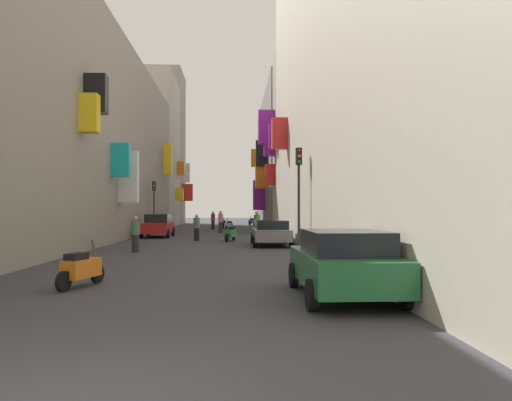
{
  "coord_description": "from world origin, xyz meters",
  "views": [
    {
      "loc": [
        1.7,
        -4.29,
        1.9
      ],
      "look_at": [
        2.89,
        20.59,
        2.38
      ],
      "focal_mm": 32.49,
      "sensor_mm": 36.0,
      "label": 1
    }
  ],
  "objects_px": {
    "scooter_black": "(223,224)",
    "pedestrian_mid_street": "(221,222)",
    "scooter_orange": "(81,268)",
    "scooter_blue": "(252,221)",
    "traffic_light_far_corner": "(154,198)",
    "pedestrian_far_away": "(257,226)",
    "pedestrian_crossing": "(213,220)",
    "parked_car_grey": "(271,232)",
    "scooter_green": "(231,233)",
    "parked_car_red": "(158,225)",
    "scooter_silver": "(197,223)",
    "scooter_white": "(229,226)",
    "pedestrian_near_left": "(197,228)",
    "traffic_light_near_corner": "(299,182)",
    "parked_car_green": "(343,262)",
    "pedestrian_near_right": "(136,234)"
  },
  "relations": [
    {
      "from": "pedestrian_crossing",
      "to": "pedestrian_near_left",
      "type": "height_order",
      "value": "pedestrian_crossing"
    },
    {
      "from": "scooter_white",
      "to": "pedestrian_crossing",
      "type": "relative_size",
      "value": 1.06
    },
    {
      "from": "parked_car_grey",
      "to": "scooter_blue",
      "type": "xyz_separation_m",
      "value": [
        0.19,
        30.72,
        -0.25
      ]
    },
    {
      "from": "parked_car_red",
      "to": "scooter_green",
      "type": "distance_m",
      "value": 6.61
    },
    {
      "from": "parked_car_grey",
      "to": "scooter_black",
      "type": "height_order",
      "value": "parked_car_grey"
    },
    {
      "from": "scooter_orange",
      "to": "pedestrian_mid_street",
      "type": "distance_m",
      "value": 26.32
    },
    {
      "from": "traffic_light_far_corner",
      "to": "scooter_silver",
      "type": "bearing_deg",
      "value": 79.21
    },
    {
      "from": "parked_car_grey",
      "to": "scooter_black",
      "type": "relative_size",
      "value": 2.35
    },
    {
      "from": "scooter_silver",
      "to": "pedestrian_crossing",
      "type": "height_order",
      "value": "pedestrian_crossing"
    },
    {
      "from": "scooter_white",
      "to": "pedestrian_near_left",
      "type": "distance_m",
      "value": 13.4
    },
    {
      "from": "scooter_black",
      "to": "pedestrian_near_left",
      "type": "distance_m",
      "value": 18.08
    },
    {
      "from": "scooter_white",
      "to": "traffic_light_near_corner",
      "type": "xyz_separation_m",
      "value": [
        3.31,
        -21.14,
        2.65
      ]
    },
    {
      "from": "scooter_orange",
      "to": "scooter_blue",
      "type": "relative_size",
      "value": 0.93
    },
    {
      "from": "parked_car_green",
      "to": "pedestrian_far_away",
      "type": "distance_m",
      "value": 18.79
    },
    {
      "from": "parked_car_grey",
      "to": "scooter_blue",
      "type": "height_order",
      "value": "parked_car_grey"
    },
    {
      "from": "scooter_orange",
      "to": "scooter_white",
      "type": "relative_size",
      "value": 0.96
    },
    {
      "from": "scooter_orange",
      "to": "pedestrian_far_away",
      "type": "relative_size",
      "value": 0.97
    },
    {
      "from": "scooter_black",
      "to": "traffic_light_near_corner",
      "type": "height_order",
      "value": "traffic_light_near_corner"
    },
    {
      "from": "scooter_black",
      "to": "pedestrian_mid_street",
      "type": "bearing_deg",
      "value": -90.34
    },
    {
      "from": "scooter_silver",
      "to": "scooter_black",
      "type": "bearing_deg",
      "value": -48.02
    },
    {
      "from": "traffic_light_far_corner",
      "to": "scooter_black",
      "type": "bearing_deg",
      "value": 61.03
    },
    {
      "from": "parked_car_red",
      "to": "traffic_light_far_corner",
      "type": "relative_size",
      "value": 0.98
    },
    {
      "from": "scooter_white",
      "to": "pedestrian_mid_street",
      "type": "relative_size",
      "value": 1.02
    },
    {
      "from": "scooter_orange",
      "to": "scooter_blue",
      "type": "distance_m",
      "value": 43.97
    },
    {
      "from": "scooter_white",
      "to": "pedestrian_far_away",
      "type": "relative_size",
      "value": 1.01
    },
    {
      "from": "scooter_white",
      "to": "pedestrian_far_away",
      "type": "bearing_deg",
      "value": -81.54
    },
    {
      "from": "scooter_white",
      "to": "pedestrian_mid_street",
      "type": "height_order",
      "value": "pedestrian_mid_street"
    },
    {
      "from": "parked_car_red",
      "to": "scooter_silver",
      "type": "distance_m",
      "value": 17.12
    },
    {
      "from": "scooter_silver",
      "to": "traffic_light_far_corner",
      "type": "xyz_separation_m",
      "value": [
        -2.4,
        -12.6,
        2.35
      ]
    },
    {
      "from": "scooter_blue",
      "to": "traffic_light_far_corner",
      "type": "height_order",
      "value": "traffic_light_far_corner"
    },
    {
      "from": "scooter_green",
      "to": "pedestrian_mid_street",
      "type": "xyz_separation_m",
      "value": [
        -0.88,
        9.82,
        0.43
      ]
    },
    {
      "from": "scooter_green",
      "to": "scooter_silver",
      "type": "height_order",
      "value": "same"
    },
    {
      "from": "parked_car_grey",
      "to": "pedestrian_far_away",
      "type": "height_order",
      "value": "pedestrian_far_away"
    },
    {
      "from": "parked_car_grey",
      "to": "scooter_white",
      "type": "distance_m",
      "value": 17.13
    },
    {
      "from": "parked_car_grey",
      "to": "scooter_green",
      "type": "relative_size",
      "value": 2.24
    },
    {
      "from": "scooter_green",
      "to": "scooter_white",
      "type": "relative_size",
      "value": 1.05
    },
    {
      "from": "parked_car_green",
      "to": "scooter_blue",
      "type": "bearing_deg",
      "value": 90.27
    },
    {
      "from": "pedestrian_crossing",
      "to": "pedestrian_near_right",
      "type": "bearing_deg",
      "value": -95.83
    },
    {
      "from": "scooter_black",
      "to": "traffic_light_far_corner",
      "type": "relative_size",
      "value": 0.44
    },
    {
      "from": "scooter_blue",
      "to": "traffic_light_far_corner",
      "type": "distance_m",
      "value": 20.42
    },
    {
      "from": "parked_car_red",
      "to": "pedestrian_mid_street",
      "type": "relative_size",
      "value": 2.26
    },
    {
      "from": "pedestrian_crossing",
      "to": "scooter_black",
      "type": "bearing_deg",
      "value": 65.97
    },
    {
      "from": "scooter_silver",
      "to": "pedestrian_near_left",
      "type": "distance_m",
      "value": 21.25
    },
    {
      "from": "parked_car_red",
      "to": "pedestrian_crossing",
      "type": "bearing_deg",
      "value": 74.64
    },
    {
      "from": "parked_car_green",
      "to": "parked_car_red",
      "type": "relative_size",
      "value": 0.99
    },
    {
      "from": "parked_car_grey",
      "to": "pedestrian_crossing",
      "type": "distance_m",
      "value": 19.98
    },
    {
      "from": "pedestrian_near_left",
      "to": "traffic_light_far_corner",
      "type": "relative_size",
      "value": 0.39
    },
    {
      "from": "scooter_white",
      "to": "scooter_black",
      "type": "xyz_separation_m",
      "value": [
        -0.58,
        4.75,
        -0.0
      ]
    },
    {
      "from": "parked_car_grey",
      "to": "scooter_green",
      "type": "distance_m",
      "value": 4.12
    },
    {
      "from": "scooter_white",
      "to": "pedestrian_mid_street",
      "type": "xyz_separation_m",
      "value": [
        -0.63,
        -3.63,
        0.43
      ]
    }
  ]
}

